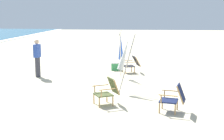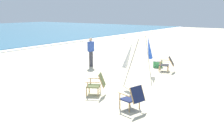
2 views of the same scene
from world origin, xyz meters
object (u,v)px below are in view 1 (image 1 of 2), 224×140
object	(u,v)px
beach_chair_back_left	(132,64)
cooler_box	(115,66)
beach_chair_front_left	(108,90)
beach_chair_mid_center	(174,97)
person_near_chairs	(37,58)
umbrella_furled_blue	(121,47)
umbrella_furled_white	(125,54)

from	to	relation	value
beach_chair_back_left	cooler_box	distance (m)	1.09
beach_chair_front_left	beach_chair_mid_center	bearing A→B (deg)	-107.61
beach_chair_mid_center	person_near_chairs	bearing A→B (deg)	50.44
beach_chair_front_left	umbrella_furled_blue	world-z (taller)	umbrella_furled_blue
umbrella_furled_white	cooler_box	bearing A→B (deg)	8.88
beach_chair_mid_center	umbrella_furled_blue	xyz separation A→B (m)	(4.54, 1.78, 0.90)
beach_chair_front_left	person_near_chairs	bearing A→B (deg)	42.02
cooler_box	umbrella_furled_white	bearing A→B (deg)	-171.12
beach_chair_back_left	person_near_chairs	bearing A→B (deg)	108.17
beach_chair_mid_center	cooler_box	bearing A→B (deg)	18.61
beach_chair_mid_center	beach_chair_back_left	size ratio (longest dim) A/B	0.90
umbrella_furled_blue	beach_chair_front_left	bearing A→B (deg)	177.95
beach_chair_back_left	umbrella_furled_blue	xyz separation A→B (m)	(-1.23, 0.46, 0.91)
beach_chair_back_left	beach_chair_front_left	bearing A→B (deg)	173.38
beach_chair_back_left	beach_chair_mid_center	bearing A→B (deg)	-167.06
beach_chair_mid_center	beach_chair_front_left	distance (m)	2.02
umbrella_furled_white	beach_chair_front_left	bearing A→B (deg)	164.81
beach_chair_front_left	umbrella_furled_white	bearing A→B (deg)	-15.19
beach_chair_back_left	beach_chair_front_left	size ratio (longest dim) A/B	1.03
umbrella_furled_blue	person_near_chairs	xyz separation A→B (m)	(-0.10, 3.59, -0.49)
beach_chair_mid_center	cooler_box	xyz separation A→B (m)	(6.43, 2.16, -0.23)
beach_chair_back_left	umbrella_furled_blue	distance (m)	1.59
umbrella_furled_white	beach_chair_back_left	bearing A→B (deg)	-2.78
beach_chair_mid_center	person_near_chairs	distance (m)	6.98
umbrella_furled_white	cooler_box	distance (m)	4.45
beach_chair_back_left	person_near_chairs	world-z (taller)	person_near_chairs
beach_chair_front_left	cooler_box	xyz separation A→B (m)	(5.82, 0.24, -0.23)
beach_chair_mid_center	umbrella_furled_blue	size ratio (longest dim) A/B	0.40
beach_chair_mid_center	cooler_box	world-z (taller)	beach_chair_mid_center
beach_chair_back_left	umbrella_furled_blue	world-z (taller)	umbrella_furled_blue
beach_chair_mid_center	umbrella_furled_blue	distance (m)	4.96
person_near_chairs	beach_chair_front_left	bearing A→B (deg)	-137.98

